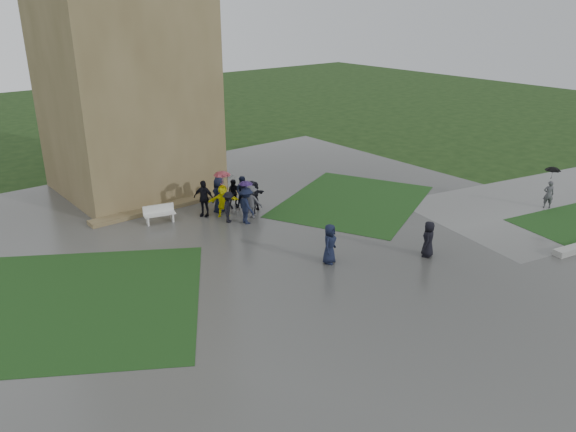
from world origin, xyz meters
TOP-DOWN VIEW (x-y plane):
  - ground at (0.00, 0.00)m, footprint 120.00×120.00m
  - plaza at (0.00, 2.00)m, footprint 34.00×34.00m
  - lawn_inset_left at (-8.50, 4.00)m, footprint 14.10×13.46m
  - lawn_inset_right at (8.50, 5.00)m, footprint 11.12×10.15m
  - tower at (0.00, 15.00)m, footprint 8.00×8.00m
  - tower_plinth at (0.00, 10.60)m, footprint 9.00×0.80m
  - bench at (-1.48, 8.95)m, footprint 1.65×0.87m
  - visitor_cluster at (2.01, 7.48)m, footprint 3.88×3.90m
  - pedestrian_mid at (2.07, 0.05)m, footprint 1.04×0.92m
  - pedestrian_near at (5.91, -2.20)m, footprint 0.97×0.89m
  - pedestrian_path at (16.03, -2.40)m, footprint 0.78×0.78m

SIDE VIEW (x-z plane):
  - ground at x=0.00m, z-range 0.00..0.00m
  - plaza at x=0.00m, z-range 0.00..0.02m
  - lawn_inset_left at x=-8.50m, z-range 0.02..0.03m
  - lawn_inset_right at x=8.50m, z-range 0.02..0.03m
  - tower_plinth at x=0.00m, z-range 0.02..0.24m
  - bench at x=-1.48m, z-range 0.03..0.95m
  - pedestrian_near at x=5.91m, z-range 0.02..1.66m
  - pedestrian_mid at x=2.07m, z-range 0.02..1.80m
  - visitor_cluster at x=2.01m, z-range -0.22..2.32m
  - pedestrian_path at x=16.03m, z-range 0.32..2.66m
  - tower at x=0.00m, z-range 0.00..18.00m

